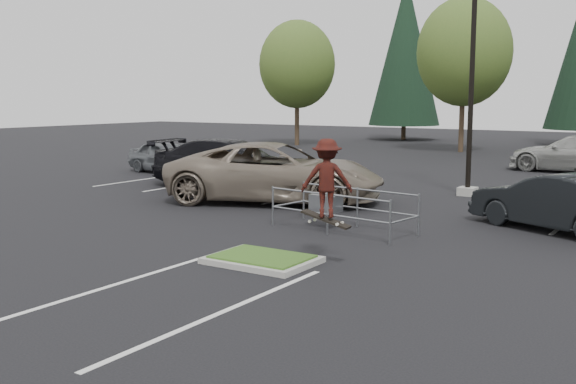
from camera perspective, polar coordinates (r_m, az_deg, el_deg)
The scene contains 13 objects.
ground at distance 14.34m, azimuth -2.20°, elevation -6.01°, with size 120.00×120.00×0.00m, color black.
grass_median at distance 14.32m, azimuth -2.20°, elevation -5.71°, with size 2.20×1.60×0.16m.
stall_lines at distance 20.06m, azimuth 4.55°, elevation -1.96°, with size 22.62×17.60×0.01m.
light_pole at distance 24.57m, azimuth 15.33°, elevation 10.29°, with size 0.70×0.60×10.12m.
decid_a at distance 48.95m, azimuth 0.78°, elevation 10.52°, with size 5.44×5.44×8.91m.
decid_b at distance 44.26m, azimuth 14.67°, elevation 11.12°, with size 5.89×5.89×9.64m.
conif_a at distance 56.01m, azimuth 9.91°, elevation 11.65°, with size 5.72×5.72×13.00m.
cart_corral at distance 17.92m, azimuth 3.55°, elevation -0.97°, with size 3.96×1.89×1.08m.
skateboarder at distance 13.88m, azimuth 3.25°, elevation 1.13°, with size 1.21×1.02×1.84m.
car_l_tan at distance 22.37m, azimuth -1.34°, elevation 1.67°, with size 3.30×7.15×1.99m, color gray.
car_l_black at distance 26.24m, azimuth -4.89°, elevation 2.44°, with size 2.60×6.39×1.85m, color black.
car_l_grey at distance 31.52m, azimuth -10.30°, elevation 2.94°, with size 1.74×4.33×1.48m, color #565A5F.
car_r_charc at distance 18.90m, azimuth 21.85°, elevation -0.80°, with size 1.62×4.65×1.53m, color black.
Camera 1 is at (8.02, -11.37, 3.49)m, focal length 42.00 mm.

